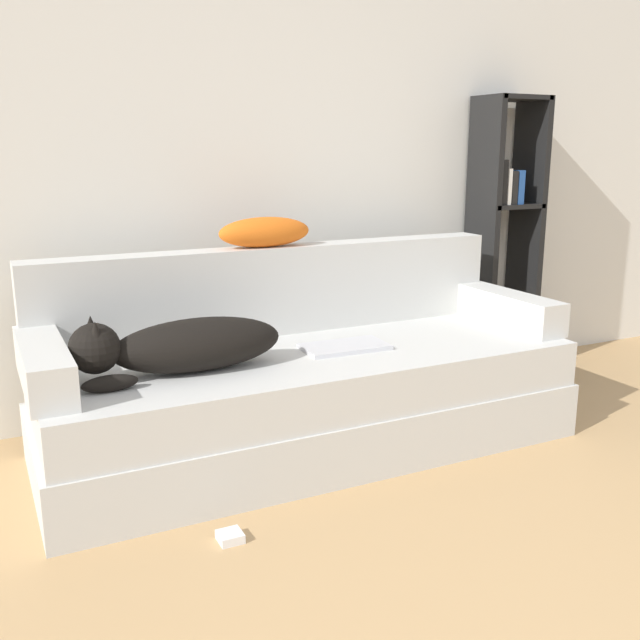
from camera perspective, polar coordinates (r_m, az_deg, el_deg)
The scene contains 10 objects.
wall_back at distance 3.42m, azimuth -8.29°, elevation 15.31°, with size 7.52×0.06×2.70m.
couch at distance 3.01m, azimuth -0.81°, elevation -6.41°, with size 2.21×0.83×0.43m.
couch_backrest at distance 3.21m, azimuth -3.50°, elevation 2.45°, with size 2.17×0.15×0.39m.
couch_arm_left at distance 2.66m, azimuth -21.23°, elevation -3.43°, with size 0.15×0.64×0.15m.
couch_arm_right at distance 3.48m, azimuth 14.71°, elevation 0.91°, with size 0.15×0.64×0.15m.
dog at distance 2.67m, azimuth -11.21°, elevation -2.02°, with size 0.79×0.24×0.24m.
laptop at distance 2.97m, azimuth 1.98°, elevation -2.15°, with size 0.36×0.21×0.02m.
throw_pillow at distance 3.15m, azimuth -4.44°, elevation 7.03°, with size 0.42×0.14×0.13m.
bookshelf at distance 4.07m, azimuth 14.51°, elevation 7.58°, with size 0.35×0.26×1.51m.
power_adapter at distance 2.43m, azimuth -7.20°, elevation -16.82°, with size 0.08×0.08×0.03m.
Camera 1 is at (-1.07, -0.32, 1.24)m, focal length 40.00 mm.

